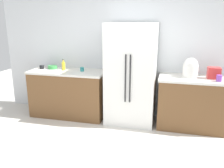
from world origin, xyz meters
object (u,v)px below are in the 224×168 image
(cup_a, at_px, (219,78))
(refrigerator, at_px, (131,74))
(bottle_a, at_px, (63,66))
(bowl_a, at_px, (53,67))
(cup_c, at_px, (42,67))
(rice_cooker, at_px, (191,68))
(toaster, at_px, (214,73))
(cup_b, at_px, (82,69))

(cup_a, bearing_deg, refrigerator, 174.13)
(bottle_a, height_order, cup_a, bottle_a)
(bottle_a, relative_size, bowl_a, 1.19)
(cup_c, distance_m, bowl_a, 0.22)
(rice_cooker, relative_size, cup_c, 3.76)
(refrigerator, height_order, toaster, refrigerator)
(rice_cooker, bearing_deg, cup_b, -179.55)
(cup_c, bearing_deg, bottle_a, -1.99)
(toaster, height_order, cup_c, toaster)
(toaster, bearing_deg, cup_c, 179.38)
(cup_a, height_order, cup_b, cup_a)
(refrigerator, distance_m, rice_cooker, 1.05)
(cup_a, bearing_deg, cup_c, 176.35)
(refrigerator, height_order, bowl_a, refrigerator)
(bowl_a, bearing_deg, rice_cooker, -1.49)
(refrigerator, xyz_separation_m, bottle_a, (-1.36, 0.04, 0.09))
(refrigerator, xyz_separation_m, cup_a, (1.48, -0.15, 0.06))
(cup_c, bearing_deg, toaster, -0.62)
(rice_cooker, bearing_deg, cup_c, 179.80)
(refrigerator, relative_size, cup_a, 17.36)
(refrigerator, distance_m, cup_b, 0.97)
(toaster, bearing_deg, cup_a, -71.90)
(bottle_a, height_order, bowl_a, bottle_a)
(cup_a, height_order, cup_c, cup_a)
(bottle_a, distance_m, cup_a, 2.85)
(bottle_a, xyz_separation_m, bowl_a, (-0.28, 0.08, -0.05))
(refrigerator, bearing_deg, bottle_a, 178.19)
(bottle_a, relative_size, cup_b, 2.75)
(bottle_a, bearing_deg, cup_b, -1.29)
(bottle_a, relative_size, cup_c, 2.47)
(refrigerator, height_order, rice_cooker, refrigerator)
(bottle_a, relative_size, cup_a, 2.08)
(cup_c, bearing_deg, refrigerator, -1.86)
(refrigerator, distance_m, toaster, 1.43)
(bottle_a, bearing_deg, refrigerator, -1.81)
(toaster, xyz_separation_m, bowl_a, (-3.06, 0.10, -0.06))
(cup_b, bearing_deg, rice_cooker, 0.45)
(rice_cooker, relative_size, cup_a, 3.17)
(toaster, xyz_separation_m, bottle_a, (-2.78, 0.02, -0.01))
(bottle_a, distance_m, bowl_a, 0.30)
(refrigerator, bearing_deg, cup_a, -5.87)
(refrigerator, bearing_deg, cup_c, 178.14)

